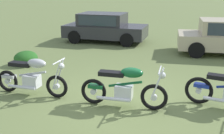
{
  "coord_description": "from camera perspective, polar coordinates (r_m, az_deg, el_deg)",
  "views": [
    {
      "loc": [
        1.6,
        -6.3,
        2.82
      ],
      "look_at": [
        -0.49,
        0.57,
        0.67
      ],
      "focal_mm": 44.7,
      "sensor_mm": 36.0,
      "label": 1
    }
  ],
  "objects": [
    {
      "name": "motorcycle_green",
      "position": [
        6.55,
        2.49,
        -4.2
      ],
      "size": [
        2.1,
        0.64,
        1.02
      ],
      "rotation": [
        0.0,
        0.0,
        0.04
      ],
      "color": "black",
      "rests_on": "ground"
    },
    {
      "name": "shrub_low",
      "position": [
        10.49,
        -17.21,
        1.76
      ],
      "size": [
        0.82,
        0.88,
        0.52
      ],
      "color": "#235A1E",
      "rests_on": "ground"
    },
    {
      "name": "ground_plane",
      "position": [
        7.09,
        2.49,
        -6.83
      ],
      "size": [
        120.0,
        120.0,
        0.0
      ],
      "primitive_type": "plane",
      "color": "olive"
    },
    {
      "name": "car_charcoal",
      "position": [
        14.1,
        -1.58,
        8.4
      ],
      "size": [
        4.04,
        1.97,
        1.43
      ],
      "rotation": [
        0.0,
        0.0,
        0.01
      ],
      "color": "#2D2D33",
      "rests_on": "ground"
    },
    {
      "name": "motorcycle_silver",
      "position": [
        7.56,
        -16.09,
        -1.96
      ],
      "size": [
        2.07,
        0.64,
        1.02
      ],
      "rotation": [
        0.0,
        0.0,
        0.0
      ],
      "color": "black",
      "rests_on": "ground"
    }
  ]
}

